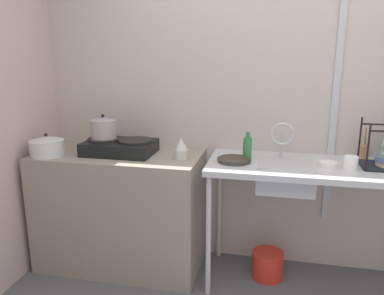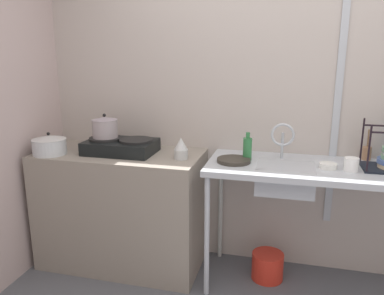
{
  "view_description": "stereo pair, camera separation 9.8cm",
  "coord_description": "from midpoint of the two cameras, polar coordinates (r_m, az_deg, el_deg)",
  "views": [
    {
      "loc": [
        -0.02,
        -1.45,
        1.63
      ],
      "look_at": [
        -0.57,
        1.1,
        0.98
      ],
      "focal_mm": 35.35,
      "sensor_mm": 36.0,
      "label": 1
    },
    {
      "loc": [
        0.07,
        -1.43,
        1.63
      ],
      "look_at": [
        -0.57,
        1.1,
        0.98
      ],
      "focal_mm": 35.35,
      "sensor_mm": 36.0,
      "label": 2
    }
  ],
  "objects": [
    {
      "name": "wall_back",
      "position": [
        2.91,
        11.64,
        7.71
      ],
      "size": [
        4.4,
        0.1,
        2.65
      ],
      "primitive_type": "cube",
      "color": "#B9AFA6",
      "rests_on": "ground"
    },
    {
      "name": "wall_metal_strip",
      "position": [
        2.86,
        20.15,
        9.72
      ],
      "size": [
        0.05,
        0.01,
        2.12
      ],
      "primitive_type": "cube",
      "color": "#B0B8C0"
    },
    {
      "name": "counter_concrete",
      "position": [
        3.03,
        -11.59,
        -9.17
      ],
      "size": [
        1.24,
        0.6,
        0.9
      ],
      "primitive_type": "cube",
      "color": "gray",
      "rests_on": "ground"
    },
    {
      "name": "counter_sink",
      "position": [
        2.67,
        16.72,
        -4.0
      ],
      "size": [
        1.41,
        0.6,
        0.9
      ],
      "color": "#B0B8C0",
      "rests_on": "ground"
    },
    {
      "name": "stove",
      "position": [
        2.87,
        -11.81,
        0.14
      ],
      "size": [
        0.51,
        0.34,
        0.11
      ],
      "color": "black",
      "rests_on": "counter_concrete"
    },
    {
      "name": "pot_on_left_burner",
      "position": [
        2.89,
        -14.17,
        2.92
      ],
      "size": [
        0.19,
        0.19,
        0.18
      ],
      "color": "#A09598",
      "rests_on": "stove"
    },
    {
      "name": "pot_beside_stove",
      "position": [
        2.96,
        -21.94,
        0.21
      ],
      "size": [
        0.25,
        0.25,
        0.17
      ],
      "color": "silver",
      "rests_on": "counter_concrete"
    },
    {
      "name": "percolator",
      "position": [
        2.66,
        -2.71,
        -0.19
      ],
      "size": [
        0.1,
        0.1,
        0.15
      ],
      "color": "#B9BDBC",
      "rests_on": "counter_concrete"
    },
    {
      "name": "sink_basin",
      "position": [
        2.63,
        12.85,
        -4.38
      ],
      "size": [
        0.38,
        0.31,
        0.18
      ],
      "primitive_type": "cube",
      "color": "#B0B8C0",
      "rests_on": "counter_sink"
    },
    {
      "name": "faucet",
      "position": [
        2.68,
        12.44,
        1.77
      ],
      "size": [
        0.16,
        0.09,
        0.27
      ],
      "color": "#B0B8C0",
      "rests_on": "counter_sink"
    },
    {
      "name": "frying_pan",
      "position": [
        2.62,
        5.3,
        -1.89
      ],
      "size": [
        0.23,
        0.23,
        0.03
      ],
      "primitive_type": "cylinder",
      "color": "#332F27",
      "rests_on": "counter_sink"
    },
    {
      "name": "cup_by_rack",
      "position": [
        2.61,
        21.84,
        -2.17
      ],
      "size": [
        0.09,
        0.09,
        0.09
      ],
      "primitive_type": "cylinder",
      "color": "white",
      "rests_on": "counter_sink"
    },
    {
      "name": "small_bowl_on_drainboard",
      "position": [
        2.62,
        18.78,
        -2.43
      ],
      "size": [
        0.11,
        0.11,
        0.04
      ],
      "primitive_type": "cylinder",
      "color": "white",
      "rests_on": "counter_sink"
    },
    {
      "name": "bottle_by_sink",
      "position": [
        2.67,
        7.32,
        -0.06
      ],
      "size": [
        0.06,
        0.06,
        0.2
      ],
      "color": "#2E763F",
      "rests_on": "counter_sink"
    },
    {
      "name": "utensil_jar",
      "position": [
        2.93,
        23.65,
        -0.51
      ],
      "size": [
        0.06,
        0.06,
        0.22
      ],
      "color": "#A07252",
      "rests_on": "counter_sink"
    },
    {
      "name": "bucket_on_floor",
      "position": [
        2.99,
        10.45,
        -16.97
      ],
      "size": [
        0.23,
        0.23,
        0.2
      ],
      "primitive_type": "cylinder",
      "color": "red",
      "rests_on": "ground"
    }
  ]
}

